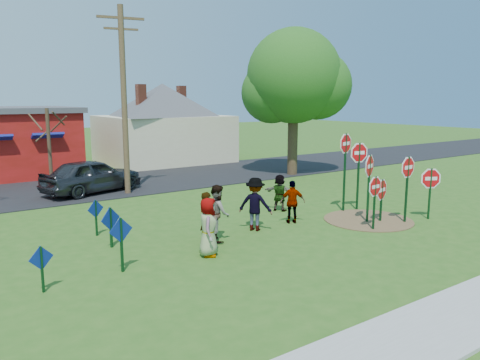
% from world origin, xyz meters
% --- Properties ---
extents(ground, '(120.00, 120.00, 0.00)m').
position_xyz_m(ground, '(0.00, 0.00, 0.00)').
color(ground, '#2B5719').
rests_on(ground, ground).
extents(sidewalk, '(22.00, 1.80, 0.08)m').
position_xyz_m(sidewalk, '(0.00, -7.20, 0.04)').
color(sidewalk, '#9E9E99').
rests_on(sidewalk, ground).
extents(road, '(120.00, 7.50, 0.04)m').
position_xyz_m(road, '(0.00, 11.50, 0.02)').
color(road, black).
rests_on(road, ground).
extents(dirt_patch, '(3.20, 3.20, 0.03)m').
position_xyz_m(dirt_patch, '(4.50, -1.00, 0.01)').
color(dirt_patch, brown).
rests_on(dirt_patch, ground).
extents(cream_house, '(9.40, 9.40, 6.50)m').
position_xyz_m(cream_house, '(5.50, 18.00, 2.92)').
color(cream_house, beige).
rests_on(cream_house, ground).
extents(stop_sign_a, '(0.94, 0.11, 1.96)m').
position_xyz_m(stop_sign_a, '(3.65, -1.92, 1.34)').
color(stop_sign_a, '#0F3819').
rests_on(stop_sign_a, ground).
extents(stop_sign_b, '(1.05, 0.23, 3.22)m').
position_xyz_m(stop_sign_b, '(4.80, 0.50, 2.35)').
color(stop_sign_b, '#0F3819').
rests_on(stop_sign_b, ground).
extents(stop_sign_c, '(1.04, 0.08, 2.52)m').
position_xyz_m(stop_sign_c, '(5.34, -1.94, 1.76)').
color(stop_sign_c, '#0F3819').
rests_on(stop_sign_c, ground).
extents(stop_sign_d, '(1.06, 0.25, 2.84)m').
position_xyz_m(stop_sign_d, '(5.41, 0.34, 2.05)').
color(stop_sign_d, '#0F3819').
rests_on(stop_sign_d, ground).
extents(stop_sign_e, '(1.03, 0.29, 1.70)m').
position_xyz_m(stop_sign_e, '(4.73, -1.35, 1.08)').
color(stop_sign_e, '#0F3819').
rests_on(stop_sign_e, ground).
extents(stop_sign_f, '(0.88, 0.54, 2.03)m').
position_xyz_m(stop_sign_f, '(6.49, -2.13, 1.40)').
color(stop_sign_f, '#0F3819').
rests_on(stop_sign_f, ground).
extents(stop_sign_g, '(1.03, 0.40, 2.59)m').
position_xyz_m(stop_sign_g, '(4.25, -1.16, 1.80)').
color(stop_sign_g, '#0F3819').
rests_on(stop_sign_g, ground).
extents(blue_diamond_a, '(0.57, 0.16, 1.12)m').
position_xyz_m(blue_diamond_a, '(-6.72, -1.01, 0.69)').
color(blue_diamond_a, '#0F3819').
rests_on(blue_diamond_a, ground).
extents(blue_diamond_b, '(0.67, 0.16, 1.44)m').
position_xyz_m(blue_diamond_b, '(-4.75, -0.80, 0.90)').
color(blue_diamond_b, '#0F3819').
rests_on(blue_diamond_b, ground).
extents(blue_diamond_c, '(0.67, 0.32, 1.24)m').
position_xyz_m(blue_diamond_c, '(-4.29, 1.31, 0.75)').
color(blue_diamond_c, '#0F3819').
rests_on(blue_diamond_c, ground).
extents(blue_diamond_d, '(0.58, 0.21, 1.20)m').
position_xyz_m(blue_diamond_d, '(-4.26, 2.74, 0.74)').
color(blue_diamond_d, '#0F3819').
rests_on(blue_diamond_d, ground).
extents(person_a, '(0.90, 0.98, 1.67)m').
position_xyz_m(person_a, '(-2.29, -0.99, 0.84)').
color(person_a, '#4C5B99').
rests_on(person_a, ground).
extents(person_b, '(0.39, 0.59, 1.62)m').
position_xyz_m(person_b, '(-1.75, -0.02, 0.81)').
color(person_b, '#256551').
rests_on(person_b, ground).
extents(person_c, '(0.91, 1.03, 1.78)m').
position_xyz_m(person_c, '(-1.32, 0.06, 0.89)').
color(person_c, '#9B4A37').
rests_on(person_c, ground).
extents(person_d, '(1.23, 1.33, 1.80)m').
position_xyz_m(person_d, '(0.35, 0.34, 0.90)').
color(person_d, '#2E2D32').
rests_on(person_d, ground).
extents(person_e, '(0.97, 0.76, 1.54)m').
position_xyz_m(person_e, '(1.98, 0.31, 0.77)').
color(person_e, '#432851').
rests_on(person_e, ground).
extents(person_f, '(1.07, 1.38, 1.46)m').
position_xyz_m(person_f, '(2.80, 2.01, 0.73)').
color(person_f, '#1D4931').
rests_on(person_f, ground).
extents(suv, '(5.02, 3.09, 1.60)m').
position_xyz_m(suv, '(-2.18, 9.71, 0.84)').
color(suv, '#2A292E').
rests_on(suv, road).
extents(utility_pole, '(2.04, 0.53, 8.44)m').
position_xyz_m(utility_pole, '(-0.88, 8.64, 4.44)').
color(utility_pole, '#4C3823').
rests_on(utility_pole, ground).
extents(leafy_tree, '(5.84, 5.33, 8.30)m').
position_xyz_m(leafy_tree, '(9.18, 8.42, 5.34)').
color(leafy_tree, '#382819').
rests_on(leafy_tree, ground).
extents(bare_tree_east, '(1.80, 1.80, 3.92)m').
position_xyz_m(bare_tree_east, '(-3.33, 12.65, 2.54)').
color(bare_tree_east, '#382819').
rests_on(bare_tree_east, ground).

